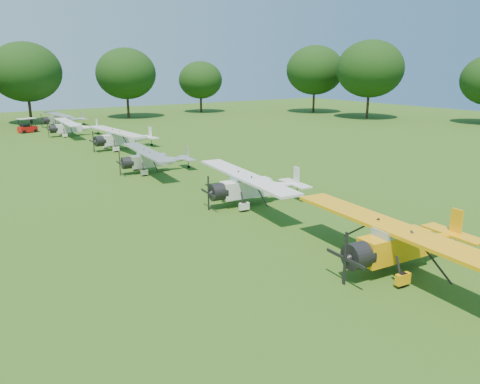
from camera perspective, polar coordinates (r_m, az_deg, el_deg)
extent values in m
plane|color=#314E13|center=(32.10, -1.53, -1.28)|extent=(160.00, 160.00, 0.00)
cylinder|color=black|center=(87.66, 15.31, 10.28)|extent=(0.44, 0.44, 4.99)
ellipsoid|color=black|center=(87.42, 15.59, 14.26)|extent=(11.65, 11.65, 9.90)
cylinder|color=black|center=(96.72, 8.97, 10.97)|extent=(0.44, 0.44, 4.81)
ellipsoid|color=black|center=(96.49, 9.11, 14.46)|extent=(11.23, 11.23, 9.55)
cylinder|color=black|center=(96.50, -4.78, 10.76)|extent=(0.44, 0.44, 3.70)
ellipsoid|color=black|center=(96.26, -4.84, 13.44)|extent=(8.63, 8.63, 7.34)
cylinder|color=black|center=(88.08, -13.50, 10.26)|extent=(0.44, 0.44, 4.51)
ellipsoid|color=black|center=(87.82, -13.72, 13.84)|extent=(10.52, 10.52, 8.94)
cylinder|color=black|center=(84.29, -24.24, 9.24)|extent=(0.44, 0.44, 4.74)
ellipsoid|color=black|center=(84.03, -24.67, 13.16)|extent=(11.05, 11.05, 9.39)
cube|color=#ECA009|center=(22.34, 18.29, -6.31)|extent=(3.69, 1.37, 1.19)
cone|color=#ECA009|center=(24.63, 23.13, -5.20)|extent=(3.23, 1.27, 1.02)
cube|color=#8CA5B2|center=(22.05, 18.22, -4.86)|extent=(1.89, 1.18, 0.62)
cylinder|color=black|center=(20.89, 14.24, -7.50)|extent=(1.11, 1.25, 1.17)
cube|color=black|center=(20.42, 12.71, -7.93)|extent=(0.08, 0.14, 2.37)
cube|color=#ECA009|center=(21.96, 18.28, -4.17)|extent=(2.61, 12.06, 0.16)
cube|color=#ECA009|center=(25.32, 24.85, -3.50)|extent=(0.16, 0.63, 1.47)
cube|color=#ECA009|center=(25.39, 24.57, -4.63)|extent=(1.22, 3.23, 0.10)
cylinder|color=black|center=(21.18, 19.22, -10.09)|extent=(0.69, 0.24, 0.68)
cylinder|color=black|center=(22.95, 13.98, -7.68)|extent=(0.69, 0.24, 0.68)
cylinder|color=black|center=(25.87, 24.64, -6.49)|extent=(0.28, 0.11, 0.27)
cube|color=silver|center=(31.29, 0.76, 0.45)|extent=(3.56, 1.42, 1.14)
cone|color=silver|center=(32.76, 5.28, 0.76)|extent=(3.12, 1.32, 0.97)
cube|color=#8CA5B2|center=(31.10, 0.59, 1.49)|extent=(1.83, 1.19, 0.59)
cylinder|color=black|center=(30.42, -2.66, 0.00)|extent=(1.10, 1.23, 1.12)
cube|color=black|center=(30.14, -3.87, -0.16)|extent=(0.08, 0.14, 2.27)
cube|color=silver|center=(31.04, 0.59, 1.97)|extent=(2.88, 11.57, 0.15)
cube|color=silver|center=(33.21, 6.89, 1.87)|extent=(0.18, 0.60, 1.41)
cube|color=silver|center=(33.26, 6.70, 1.04)|extent=(1.26, 3.11, 0.10)
cylinder|color=black|center=(29.97, 0.51, -1.82)|extent=(0.66, 0.25, 0.65)
cylinder|color=black|center=(32.30, -1.72, -0.58)|extent=(0.66, 0.25, 0.65)
cylinder|color=black|center=(33.61, 6.96, -0.41)|extent=(0.27, 0.12, 0.26)
cube|color=silver|center=(41.76, -11.10, 3.75)|extent=(3.24, 1.23, 1.04)
cone|color=silver|center=(42.64, -7.66, 3.93)|extent=(2.84, 1.15, 0.89)
cube|color=#8CA5B2|center=(41.63, -11.27, 4.47)|extent=(1.66, 1.05, 0.54)
cylinder|color=black|center=(41.26, -13.59, 3.48)|extent=(0.98, 1.11, 1.03)
cube|color=black|center=(41.10, -14.45, 3.38)|extent=(0.07, 0.12, 2.08)
cube|color=silver|center=(41.59, -11.28, 4.81)|extent=(2.41, 10.58, 0.14)
cube|color=silver|center=(42.90, -6.45, 4.71)|extent=(0.15, 0.55, 1.29)
cube|color=silver|center=(42.94, -6.55, 4.11)|extent=(1.10, 2.84, 0.09)
cylinder|color=black|center=(40.53, -11.58, 2.31)|extent=(0.61, 0.21, 0.59)
cylinder|color=black|center=(42.85, -12.56, 2.95)|extent=(0.61, 0.21, 0.59)
cylinder|color=black|center=(43.18, -6.28, 3.07)|extent=(0.24, 0.10, 0.24)
cube|color=silver|center=(54.25, -14.68, 6.23)|extent=(3.58, 1.33, 1.15)
cone|color=silver|center=(55.52, -11.87, 6.42)|extent=(3.14, 1.24, 0.99)
cube|color=#8CA5B2|center=(54.13, -14.83, 6.85)|extent=(1.83, 1.15, 0.60)
cylinder|color=black|center=(53.46, -16.72, 5.96)|extent=(1.08, 1.22, 1.14)
cube|color=black|center=(53.20, -17.44, 5.87)|extent=(0.08, 0.14, 2.30)
cube|color=silver|center=(54.09, -14.85, 7.14)|extent=(2.54, 11.72, 0.15)
cube|color=silver|center=(55.94, -10.89, 7.11)|extent=(0.16, 0.61, 1.43)
cube|color=silver|center=(55.96, -10.97, 6.59)|extent=(1.18, 3.14, 0.10)
cylinder|color=black|center=(52.79, -14.88, 5.08)|extent=(0.67, 0.23, 0.66)
cylinder|color=black|center=(55.29, -16.04, 5.43)|extent=(0.67, 0.23, 0.66)
cylinder|color=black|center=(56.19, -10.72, 5.70)|extent=(0.27, 0.11, 0.26)
cube|color=silver|center=(66.94, -20.16, 7.32)|extent=(3.27, 1.12, 1.06)
cone|color=silver|center=(67.52, -17.87, 7.45)|extent=(2.87, 1.05, 0.91)
cube|color=#8CA5B2|center=(66.86, -20.29, 7.79)|extent=(1.66, 1.01, 0.56)
cylinder|color=black|center=(66.61, -21.78, 7.14)|extent=(0.96, 1.09, 1.05)
cube|color=black|center=(66.51, -22.34, 7.07)|extent=(0.07, 0.12, 2.12)
cube|color=silver|center=(66.83, -20.31, 8.00)|extent=(1.99, 10.76, 0.14)
cube|color=silver|center=(67.69, -17.07, 7.96)|extent=(0.13, 0.56, 1.31)
cube|color=silver|center=(67.72, -17.12, 7.57)|extent=(1.00, 2.86, 0.09)
cylinder|color=black|center=(65.66, -20.57, 6.48)|extent=(0.61, 0.19, 0.61)
cylinder|color=black|center=(68.12, -20.98, 6.73)|extent=(0.61, 0.19, 0.61)
cylinder|color=black|center=(67.88, -16.90, 6.89)|extent=(0.25, 0.09, 0.24)
cube|color=silver|center=(78.32, -21.21, 8.23)|extent=(3.29, 1.17, 1.06)
cone|color=silver|center=(79.14, -19.29, 8.36)|extent=(2.88, 1.09, 0.91)
cube|color=#8CA5B2|center=(78.24, -21.32, 8.63)|extent=(1.67, 1.03, 0.56)
cylinder|color=black|center=(77.80, -22.57, 8.06)|extent=(0.97, 1.11, 1.05)
cube|color=black|center=(77.64, -23.04, 8.00)|extent=(0.07, 0.12, 2.12)
cube|color=silver|center=(78.21, -21.33, 8.81)|extent=(2.15, 10.78, 0.14)
cube|color=silver|center=(79.41, -18.63, 8.80)|extent=(0.14, 0.56, 1.31)
cube|color=silver|center=(79.43, -18.67, 8.47)|extent=(1.04, 2.88, 0.09)
cylinder|color=black|center=(76.97, -21.46, 7.54)|extent=(0.62, 0.20, 0.61)
cylinder|color=black|center=(79.39, -21.98, 7.69)|extent=(0.62, 0.20, 0.61)
cylinder|color=black|center=(79.58, -18.48, 7.88)|extent=(0.25, 0.10, 0.24)
cube|color=red|center=(72.81, -24.48, 6.99)|extent=(2.62, 1.87, 0.75)
cube|color=black|center=(72.63, -24.74, 7.29)|extent=(1.25, 1.40, 0.48)
cube|color=silver|center=(72.65, -24.60, 8.14)|extent=(2.54, 1.95, 0.09)
cylinder|color=black|center=(71.91, -24.80, 6.67)|extent=(0.49, 0.27, 0.47)
cylinder|color=black|center=(73.11, -25.25, 6.74)|extent=(0.49, 0.27, 0.47)
cylinder|color=black|center=(72.59, -23.65, 6.86)|extent=(0.49, 0.27, 0.47)
cylinder|color=black|center=(73.78, -24.11, 6.93)|extent=(0.49, 0.27, 0.47)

